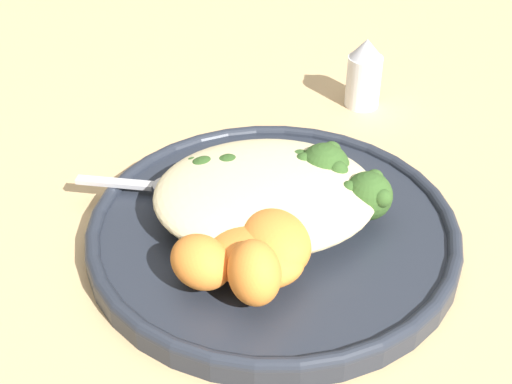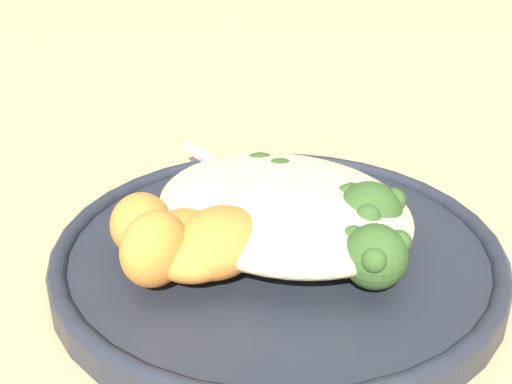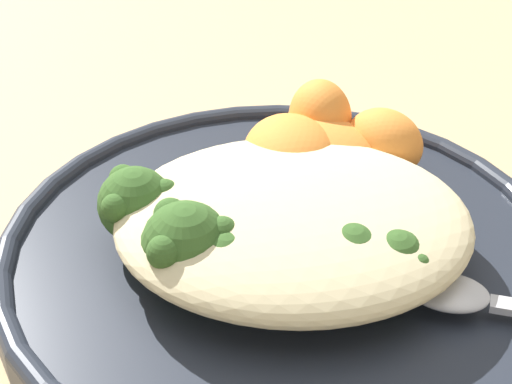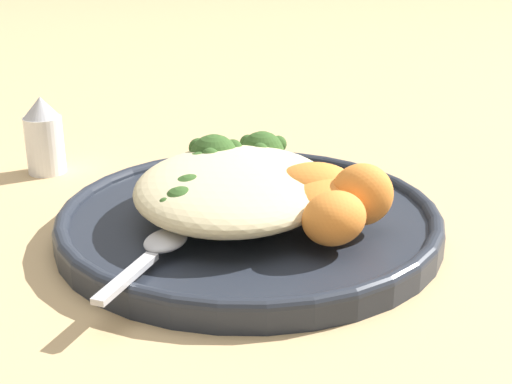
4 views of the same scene
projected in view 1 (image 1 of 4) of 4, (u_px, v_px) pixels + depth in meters
name	position (u px, v px, depth m)	size (l,w,h in m)	color
ground_plane	(266.00, 237.00, 0.58)	(4.00, 4.00, 0.00)	tan
plate	(273.00, 230.00, 0.57)	(0.29, 0.29, 0.02)	#232833
quinoa_mound	(267.00, 193.00, 0.56)	(0.18, 0.15, 0.04)	beige
broccoli_stalk_0	(353.00, 200.00, 0.55)	(0.11, 0.04, 0.04)	#ADC675
broccoli_stalk_1	(319.00, 174.00, 0.57)	(0.09, 0.09, 0.04)	#ADC675
broccoli_stalk_2	(292.00, 180.00, 0.58)	(0.07, 0.10, 0.03)	#ADC675
broccoli_stalk_3	(261.00, 187.00, 0.57)	(0.03, 0.08, 0.03)	#ADC675
broccoli_stalk_4	(234.00, 181.00, 0.57)	(0.05, 0.09, 0.04)	#ADC675
broccoli_stalk_5	(219.00, 187.00, 0.57)	(0.08, 0.10, 0.03)	#ADC675
sweet_potato_chunk_0	(201.00, 262.00, 0.49)	(0.05, 0.04, 0.04)	orange
sweet_potato_chunk_1	(272.00, 242.00, 0.51)	(0.06, 0.05, 0.04)	orange
sweet_potato_chunk_2	(255.00, 256.00, 0.50)	(0.07, 0.06, 0.03)	orange
sweet_potato_chunk_3	(254.00, 273.00, 0.48)	(0.05, 0.04, 0.05)	orange
spoon	(162.00, 185.00, 0.59)	(0.10, 0.04, 0.01)	#B7B7BC
salt_shaker	(364.00, 73.00, 0.73)	(0.04, 0.04, 0.07)	white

